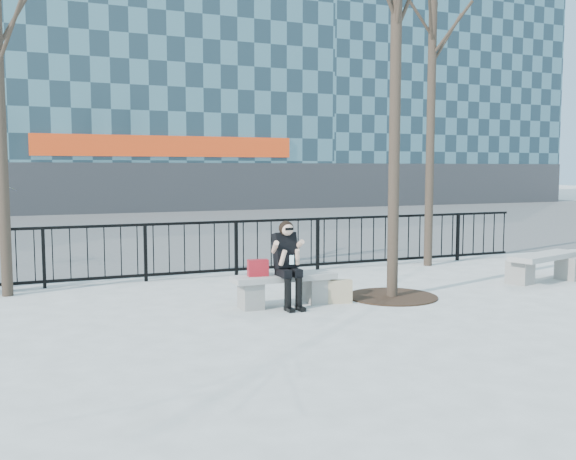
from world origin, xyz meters
name	(u,v)px	position (x,y,z in m)	size (l,w,h in m)	color
ground	(284,305)	(0.00, 0.00, 0.00)	(120.00, 120.00, 0.00)	gray
street_surface	(130,226)	(0.00, 15.00, 0.00)	(60.00, 23.00, 0.01)	#474747
railing	(227,248)	(0.00, 3.00, 0.55)	(14.00, 0.06, 1.10)	black
building_right	(411,42)	(20.00, 27.00, 10.30)	(16.20, 10.20, 20.60)	slate
tree_right	(433,22)	(4.50, 2.60, 5.24)	(2.80, 2.80, 7.00)	black
tree_grate	(392,296)	(1.90, -0.10, 0.01)	(1.50, 1.50, 0.02)	black
bench_main	(284,286)	(0.00, 0.00, 0.30)	(1.65, 0.46, 0.49)	slate
bench_second	(545,264)	(5.35, 0.05, 0.33)	(1.80, 0.50, 0.54)	slate
seated_woman	(288,264)	(0.00, -0.16, 0.67)	(0.50, 0.64, 1.34)	black
handbag	(258,268)	(-0.43, 0.02, 0.62)	(0.31, 0.15, 0.25)	maroon
shopping_bag	(339,291)	(0.88, -0.17, 0.19)	(0.39, 0.14, 0.37)	beige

